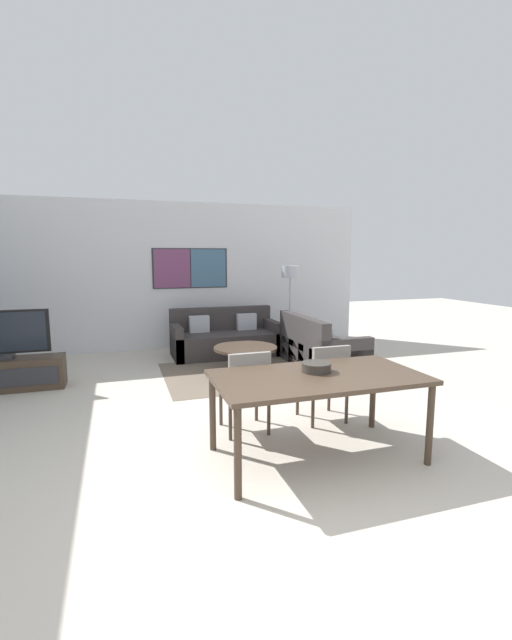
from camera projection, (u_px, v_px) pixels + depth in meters
ground_plane at (281, 507)px, 3.09m from camera, size 24.00×24.00×0.00m
wall_back at (174, 276)px, 8.21m from camera, size 7.67×0.09×2.80m
area_rug at (246, 373)px, 6.61m from camera, size 2.47×1.95×0.01m
tv_console at (1, 375)px, 5.71m from camera, size 1.59×0.42×0.43m
sofa_main at (225, 339)px, 7.81m from camera, size 1.91×0.87×0.84m
sofa_side at (318, 350)px, 6.94m from camera, size 0.87×1.62×0.84m
coffee_table at (245, 353)px, 6.56m from camera, size 0.97×0.97×0.41m
dining_table at (318, 382)px, 3.76m from camera, size 1.84×0.98×0.76m
dining_chair_left at (246, 385)px, 4.32m from camera, size 0.46×0.46×0.86m
dining_chair_centre at (325, 377)px, 4.62m from camera, size 0.46×0.46×0.86m
fruit_bowl at (316, 367)px, 3.85m from camera, size 0.27×0.27×0.08m
floor_lamp at (290, 280)px, 7.96m from camera, size 0.32×0.32×1.61m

